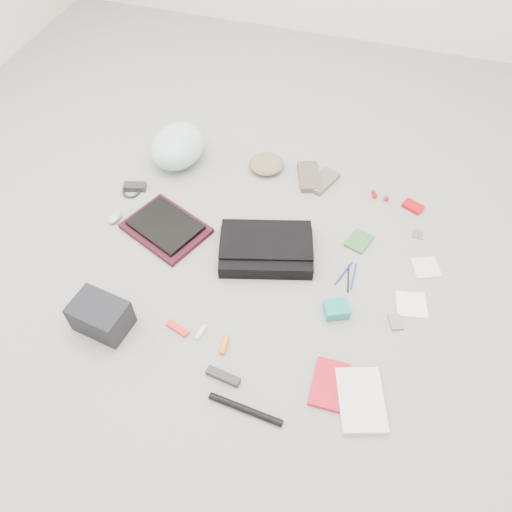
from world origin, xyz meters
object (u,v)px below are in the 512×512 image
(laptop, at_px, (165,225))
(camera_bag, at_px, (101,316))
(bike_helmet, at_px, (178,146))
(book_red, at_px, (330,384))
(accordion_wallet, at_px, (336,309))
(messenger_bag, at_px, (266,249))

(laptop, height_order, camera_bag, camera_bag)
(bike_helmet, height_order, book_red, bike_helmet)
(laptop, bearing_deg, book_red, -7.76)
(camera_bag, height_order, accordion_wallet, camera_bag)
(messenger_bag, height_order, bike_helmet, bike_helmet)
(book_red, bearing_deg, accordion_wallet, 95.70)
(book_red, xyz_separation_m, accordion_wallet, (-0.04, 0.31, 0.01))
(accordion_wallet, bearing_deg, bike_helmet, 121.23)
(laptop, relative_size, bike_helmet, 0.94)
(bike_helmet, bearing_deg, accordion_wallet, -29.33)
(laptop, xyz_separation_m, camera_bag, (-0.03, -0.53, 0.03))
(camera_bag, bearing_deg, accordion_wallet, 29.11)
(messenger_bag, distance_m, laptop, 0.48)
(laptop, height_order, book_red, laptop)
(messenger_bag, relative_size, bike_helmet, 1.26)
(messenger_bag, bearing_deg, book_red, -68.59)
(laptop, relative_size, book_red, 1.56)
(accordion_wallet, bearing_deg, messenger_bag, 125.64)
(laptop, distance_m, camera_bag, 0.53)
(camera_bag, xyz_separation_m, book_red, (0.90, 0.02, -0.06))
(camera_bag, xyz_separation_m, accordion_wallet, (0.86, 0.33, -0.04))
(messenger_bag, relative_size, laptop, 1.34)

